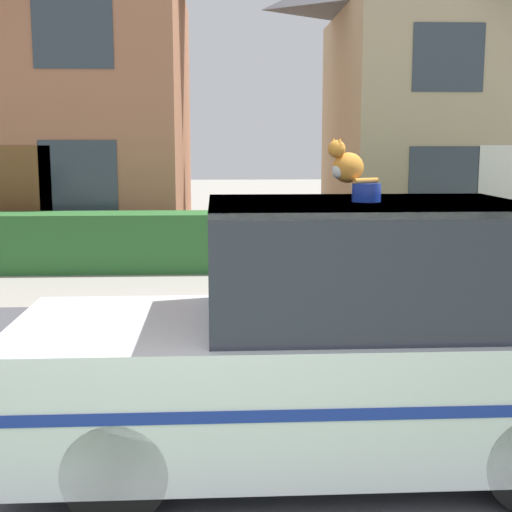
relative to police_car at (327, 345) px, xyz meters
name	(u,v)px	position (x,y,z in m)	size (l,w,h in m)	color
road_strip	(193,385)	(-0.96, 1.59, -0.82)	(28.00, 6.30, 0.01)	#4C4C51
garden_hedge	(257,241)	(-0.10, 7.49, -0.34)	(12.07, 0.89, 0.98)	#2D662D
police_car	(327,345)	(0.00, 0.00, 0.00)	(3.91, 1.61, 1.88)	black
cat	(346,165)	(0.11, 0.05, 1.18)	(0.34, 0.24, 0.29)	orange
house_left	(5,62)	(-5.39, 11.70, 3.05)	(8.11, 6.80, 7.62)	#A86B4C
house_right	(499,65)	(5.74, 12.14, 3.09)	(7.80, 5.71, 7.68)	tan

